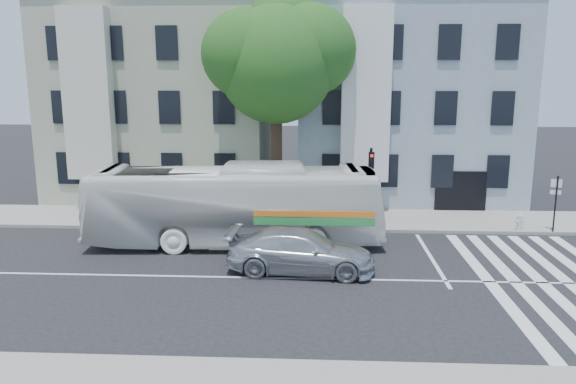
# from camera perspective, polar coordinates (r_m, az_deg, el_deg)

# --- Properties ---
(ground) EXTENTS (120.00, 120.00, 0.00)m
(ground) POSITION_cam_1_polar(r_m,az_deg,el_deg) (20.11, -2.87, -8.70)
(ground) COLOR black
(ground) RESTS_ON ground
(sidewalk_far) EXTENTS (80.00, 4.00, 0.15)m
(sidewalk_far) POSITION_cam_1_polar(r_m,az_deg,el_deg) (27.69, -1.22, -2.74)
(sidewalk_far) COLOR gray
(sidewalk_far) RESTS_ON ground
(building_left) EXTENTS (12.00, 10.00, 11.00)m
(building_left) POSITION_cam_1_polar(r_m,az_deg,el_deg) (34.93, -12.09, 9.05)
(building_left) COLOR #AAAD91
(building_left) RESTS_ON ground
(building_right) EXTENTS (12.00, 10.00, 11.00)m
(building_right) POSITION_cam_1_polar(r_m,az_deg,el_deg) (34.14, 11.56, 9.02)
(building_right) COLOR #86949F
(building_right) RESTS_ON ground
(street_tree) EXTENTS (7.30, 5.90, 11.10)m
(street_tree) POSITION_cam_1_polar(r_m,az_deg,el_deg) (27.54, -1.05, 13.47)
(street_tree) COLOR #2D2116
(street_tree) RESTS_ON ground
(bus) EXTENTS (3.66, 12.41, 3.41)m
(bus) POSITION_cam_1_polar(r_m,az_deg,el_deg) (23.54, -5.40, -1.33)
(bus) COLOR white
(bus) RESTS_ON ground
(sedan) EXTENTS (2.58, 5.51, 1.55)m
(sedan) POSITION_cam_1_polar(r_m,az_deg,el_deg) (20.45, 1.32, -6.03)
(sedan) COLOR silver
(sedan) RESTS_ON ground
(hedge) EXTENTS (8.53, 2.17, 0.70)m
(hedge) POSITION_cam_1_polar(r_m,az_deg,el_deg) (26.82, -7.89, -2.40)
(hedge) COLOR #266320
(hedge) RESTS_ON sidewalk_far
(traffic_signal) EXTENTS (0.39, 0.51, 3.76)m
(traffic_signal) POSITION_cam_1_polar(r_m,az_deg,el_deg) (26.09, 8.39, 1.52)
(traffic_signal) COLOR black
(traffic_signal) RESTS_ON ground
(fire_hydrant) EXTENTS (0.43, 0.29, 0.75)m
(fire_hydrant) POSITION_cam_1_polar(r_m,az_deg,el_deg) (27.46, 22.46, -2.81)
(fire_hydrant) COLOR beige
(fire_hydrant) RESTS_ON sidewalk_far
(far_sign_pole) EXTENTS (0.45, 0.22, 2.54)m
(far_sign_pole) POSITION_cam_1_polar(r_m,az_deg,el_deg) (27.56, 25.55, -0.40)
(far_sign_pole) COLOR black
(far_sign_pole) RESTS_ON sidewalk_far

